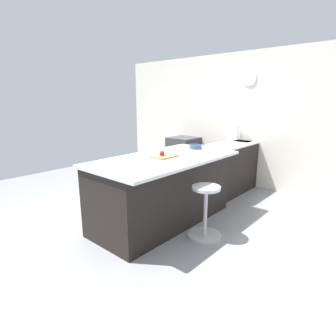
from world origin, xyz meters
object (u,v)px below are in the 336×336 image
cutting_board (164,156)px  apple_red (162,153)px  stool_by_window (205,213)px  fruit_bowl (195,146)px  kitchen_island (163,189)px  oven_range (183,157)px

cutting_board → apple_red: size_ratio=4.98×
stool_by_window → fruit_bowl: size_ratio=3.33×
kitchen_island → apple_red: 0.53m
oven_range → fruit_bowl: 1.92m
stool_by_window → apple_red: (0.02, -0.73, 0.69)m
kitchen_island → stool_by_window: bearing=90.0°
cutting_board → oven_range: bearing=-148.2°
fruit_bowl → apple_red: bearing=2.1°
fruit_bowl → oven_range: bearing=-136.2°
stool_by_window → apple_red: apple_red is taller
stool_by_window → apple_red: size_ratio=9.45×
apple_red → fruit_bowl: (-0.83, -0.03, -0.02)m
apple_red → oven_range: bearing=-148.9°
oven_range → apple_red: (2.16, 1.31, 0.57)m
oven_range → stool_by_window: (2.15, 2.04, -0.13)m
oven_range → cutting_board: cutting_board is taller
kitchen_island → fruit_bowl: size_ratio=10.55×
oven_range → apple_red: size_ratio=12.39×
oven_range → kitchen_island: size_ratio=0.41×
cutting_board → apple_red: apple_red is taller
oven_range → stool_by_window: bearing=43.5°
apple_red → fruit_bowl: 0.83m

